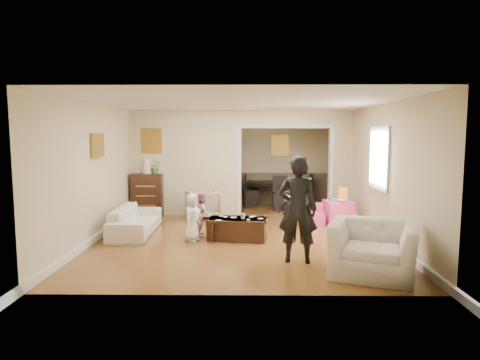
{
  "coord_description": "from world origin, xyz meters",
  "views": [
    {
      "loc": [
        0.11,
        -8.55,
        2.02
      ],
      "look_at": [
        0.0,
        0.2,
        1.05
      ],
      "focal_mm": 31.21,
      "sensor_mm": 36.0,
      "label": 1
    }
  ],
  "objects_px": {
    "coffee_table": "(237,229)",
    "child_kneel_b": "(203,214)",
    "dresser": "(148,195)",
    "adult_person": "(298,209)",
    "coffee_cup": "(243,216)",
    "play_table": "(338,213)",
    "cyan_cup": "(334,200)",
    "dining_table": "(278,194)",
    "sofa": "(135,220)",
    "child_toddler": "(288,211)",
    "armchair_back": "(203,204)",
    "armchair_front": "(373,249)",
    "child_kneel_a": "(192,217)",
    "table_lamp": "(147,166)"
  },
  "relations": [
    {
      "from": "armchair_front",
      "to": "adult_person",
      "type": "xyz_separation_m",
      "value": [
        -1.01,
        0.6,
        0.46
      ]
    },
    {
      "from": "armchair_front",
      "to": "dresser",
      "type": "distance_m",
      "value": 6.09
    },
    {
      "from": "dresser",
      "to": "adult_person",
      "type": "relative_size",
      "value": 0.62
    },
    {
      "from": "sofa",
      "to": "play_table",
      "type": "distance_m",
      "value": 4.38
    },
    {
      "from": "armchair_back",
      "to": "child_kneel_a",
      "type": "xyz_separation_m",
      "value": [
        0.02,
        -2.19,
        0.12
      ]
    },
    {
      "from": "dining_table",
      "to": "adult_person",
      "type": "bearing_deg",
      "value": -78.59
    },
    {
      "from": "armchair_back",
      "to": "coffee_table",
      "type": "height_order",
      "value": "armchair_back"
    },
    {
      "from": "dresser",
      "to": "adult_person",
      "type": "xyz_separation_m",
      "value": [
        3.24,
        -3.77,
        0.32
      ]
    },
    {
      "from": "coffee_cup",
      "to": "dining_table",
      "type": "height_order",
      "value": "dining_table"
    },
    {
      "from": "play_table",
      "to": "child_toddler",
      "type": "relative_size",
      "value": 0.66
    },
    {
      "from": "play_table",
      "to": "coffee_table",
      "type": "bearing_deg",
      "value": -149.44
    },
    {
      "from": "adult_person",
      "to": "child_toddler",
      "type": "relative_size",
      "value": 2.0
    },
    {
      "from": "dining_table",
      "to": "child_kneel_b",
      "type": "height_order",
      "value": "child_kneel_b"
    },
    {
      "from": "play_table",
      "to": "cyan_cup",
      "type": "distance_m",
      "value": 0.33
    },
    {
      "from": "child_kneel_b",
      "to": "dining_table",
      "type": "bearing_deg",
      "value": -37.12
    },
    {
      "from": "armchair_back",
      "to": "cyan_cup",
      "type": "xyz_separation_m",
      "value": [
        2.98,
        -0.78,
        0.24
      ]
    },
    {
      "from": "armchair_front",
      "to": "coffee_cup",
      "type": "relative_size",
      "value": 11.15
    },
    {
      "from": "coffee_table",
      "to": "child_kneel_b",
      "type": "distance_m",
      "value": 0.8
    },
    {
      "from": "dresser",
      "to": "coffee_cup",
      "type": "xyz_separation_m",
      "value": [
        2.37,
        -2.4,
        -0.06
      ]
    },
    {
      "from": "dining_table",
      "to": "child_kneel_b",
      "type": "relative_size",
      "value": 2.18
    },
    {
      "from": "armchair_back",
      "to": "child_kneel_b",
      "type": "bearing_deg",
      "value": 73.47
    },
    {
      "from": "coffee_table",
      "to": "dining_table",
      "type": "height_order",
      "value": "dining_table"
    },
    {
      "from": "play_table",
      "to": "child_kneel_b",
      "type": "relative_size",
      "value": 0.63
    },
    {
      "from": "child_toddler",
      "to": "child_kneel_b",
      "type": "bearing_deg",
      "value": -15.64
    },
    {
      "from": "dresser",
      "to": "coffee_cup",
      "type": "height_order",
      "value": "dresser"
    },
    {
      "from": "table_lamp",
      "to": "coffee_table",
      "type": "distance_m",
      "value": 3.42
    },
    {
      "from": "play_table",
      "to": "dining_table",
      "type": "height_order",
      "value": "dining_table"
    },
    {
      "from": "armchair_front",
      "to": "child_kneel_b",
      "type": "xyz_separation_m",
      "value": [
        -2.67,
        2.32,
        0.06
      ]
    },
    {
      "from": "adult_person",
      "to": "child_toddler",
      "type": "distance_m",
      "value": 2.21
    },
    {
      "from": "dresser",
      "to": "armchair_front",
      "type": "bearing_deg",
      "value": -45.83
    },
    {
      "from": "adult_person",
      "to": "armchair_front",
      "type": "bearing_deg",
      "value": 158.63
    },
    {
      "from": "table_lamp",
      "to": "dining_table",
      "type": "xyz_separation_m",
      "value": [
        3.36,
        1.45,
        -0.88
      ]
    },
    {
      "from": "dining_table",
      "to": "sofa",
      "type": "bearing_deg",
      "value": -120.7
    },
    {
      "from": "sofa",
      "to": "play_table",
      "type": "bearing_deg",
      "value": -80.32
    },
    {
      "from": "play_table",
      "to": "child_kneel_b",
      "type": "height_order",
      "value": "child_kneel_b"
    },
    {
      "from": "armchair_back",
      "to": "dresser",
      "type": "bearing_deg",
      "value": -34.47
    },
    {
      "from": "dresser",
      "to": "child_toddler",
      "type": "relative_size",
      "value": 1.23
    },
    {
      "from": "child_kneel_a",
      "to": "child_kneel_b",
      "type": "bearing_deg",
      "value": 1.51
    },
    {
      "from": "sofa",
      "to": "child_toddler",
      "type": "height_order",
      "value": "child_toddler"
    },
    {
      "from": "adult_person",
      "to": "child_kneel_a",
      "type": "relative_size",
      "value": 1.86
    },
    {
      "from": "sofa",
      "to": "child_toddler",
      "type": "distance_m",
      "value": 3.15
    },
    {
      "from": "dresser",
      "to": "child_kneel_b",
      "type": "xyz_separation_m",
      "value": [
        1.57,
        -2.05,
        -0.08
      ]
    },
    {
      "from": "armchair_back",
      "to": "child_toddler",
      "type": "relative_size",
      "value": 0.87
    },
    {
      "from": "dresser",
      "to": "dining_table",
      "type": "height_order",
      "value": "dresser"
    },
    {
      "from": "table_lamp",
      "to": "adult_person",
      "type": "height_order",
      "value": "adult_person"
    },
    {
      "from": "armchair_back",
      "to": "adult_person",
      "type": "relative_size",
      "value": 0.44
    },
    {
      "from": "child_kneel_a",
      "to": "child_toddler",
      "type": "relative_size",
      "value": 1.07
    },
    {
      "from": "armchair_back",
      "to": "play_table",
      "type": "relative_size",
      "value": 1.32
    },
    {
      "from": "armchair_back",
      "to": "child_toddler",
      "type": "xyz_separation_m",
      "value": [
        1.92,
        -1.29,
        0.09
      ]
    },
    {
      "from": "coffee_table",
      "to": "dresser",
      "type": "bearing_deg",
      "value": 133.98
    }
  ]
}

